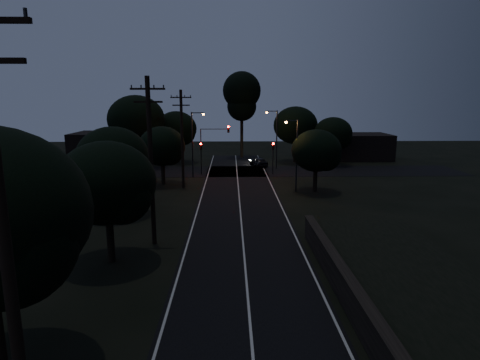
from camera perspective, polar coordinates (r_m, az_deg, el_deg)
name	(u,v)px	position (r m, az deg, el deg)	size (l,w,h in m)	color
road_surface	(238,189)	(43.04, -0.22, -1.35)	(60.00, 70.00, 0.03)	black
retaining_wall	(452,335)	(18.58, 27.88, -18.91)	(6.93, 26.00, 1.60)	black
utility_pole_near	(5,248)	(10.78, -30.41, -8.39)	(2.20, 0.30, 12.00)	black
utility_pole_mid	(151,159)	(26.62, -12.58, 2.88)	(2.20, 0.30, 11.00)	black
utility_pole_far	(182,138)	(43.33, -8.25, 5.96)	(2.20, 0.30, 10.50)	black
tree_left_b	(110,185)	(24.26, -18.05, -0.72)	(5.71, 5.71, 7.25)	black
tree_left_c	(115,159)	(34.40, -17.35, 2.93)	(5.85, 5.85, 7.39)	black
tree_left_d	(164,147)	(45.66, -10.82, 4.61)	(5.18, 5.18, 6.57)	black
tree_far_nw	(178,129)	(61.39, -8.85, 7.12)	(6.10, 6.10, 7.73)	black
tree_far_w	(138,121)	(58.20, -14.29, 8.18)	(7.90, 7.90, 10.07)	black
tree_far_ne	(297,126)	(61.65, 8.13, 7.57)	(6.66, 6.66, 8.43)	black
tree_far_e	(334,134)	(59.85, 13.28, 6.36)	(5.49, 5.49, 6.97)	black
tree_right_a	(318,152)	(42.05, 11.06, 3.96)	(5.12, 5.12, 6.51)	black
tall_pine	(242,96)	(65.85, 0.25, 11.88)	(6.10, 6.10, 13.85)	black
building_left	(108,147)	(66.11, -18.25, 4.54)	(10.00, 8.00, 4.40)	black
building_right	(360,146)	(67.56, 16.68, 4.60)	(9.00, 7.00, 4.00)	black
signal_left	(201,152)	(51.40, -5.56, 3.92)	(0.28, 0.35, 4.10)	black
signal_right	(273,152)	(51.54, 4.72, 3.96)	(0.28, 0.35, 4.10)	black
signal_mast	(214,141)	(51.13, -3.70, 5.61)	(3.70, 0.35, 6.25)	black
streetlight_a	(194,140)	(49.28, -6.59, 5.68)	(1.66, 0.26, 8.00)	black
streetlight_b	(275,135)	(55.39, 5.05, 6.35)	(1.66, 0.26, 8.00)	black
streetlight_c	(295,150)	(41.69, 7.87, 4.19)	(1.46, 0.26, 7.50)	black
car	(259,162)	(57.66, 2.68, 2.60)	(1.54, 3.83, 1.31)	black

